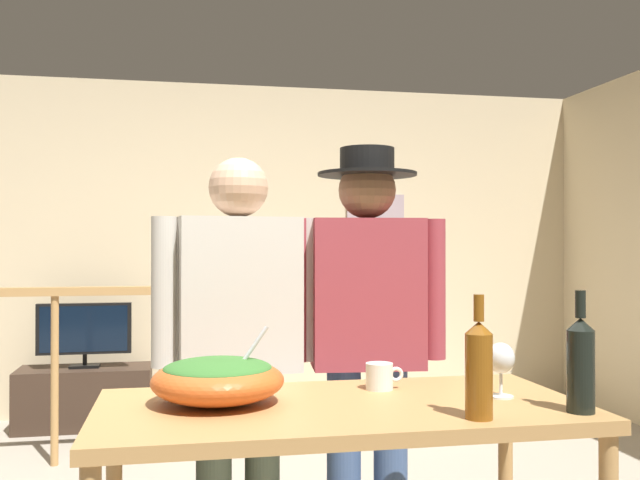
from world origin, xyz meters
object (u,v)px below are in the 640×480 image
object	(u,v)px
wine_bottle_dark	(581,363)
mug_white	(380,376)
framed_picture	(375,216)
wine_bottle_amber	(479,368)
stair_railing	(89,347)
flat_screen_tv	(84,330)
person_standing_left	(238,332)
serving_table	(341,433)
salad_bowl	(218,378)
tv_console	(85,397)
wine_glass	(501,360)
person_standing_right	(367,321)

from	to	relation	value
wine_bottle_dark	mug_white	xyz separation A→B (m)	(-0.45, 0.41, -0.09)
framed_picture	wine_bottle_amber	distance (m)	3.85
stair_railing	flat_screen_tv	xyz separation A→B (m)	(-0.13, 0.84, 0.01)
framed_picture	person_standing_left	distance (m)	3.19
wine_bottle_dark	serving_table	bearing A→B (deg)	158.91
stair_railing	salad_bowl	xyz separation A→B (m)	(0.62, -2.25, 0.21)
wine_bottle_dark	wine_bottle_amber	bearing A→B (deg)	-177.28
tv_console	mug_white	world-z (taller)	mug_white
stair_railing	wine_glass	distance (m)	2.76
stair_railing	wine_glass	bearing A→B (deg)	-57.90
tv_console	wine_bottle_amber	size ratio (longest dim) A/B	2.74
wine_bottle_dark	salad_bowl	bearing A→B (deg)	162.63
wine_bottle_dark	person_standing_right	distance (m)	0.94
serving_table	framed_picture	bearing A→B (deg)	72.81
tv_console	salad_bowl	world-z (taller)	salad_bowl
mug_white	person_standing_right	xyz separation A→B (m)	(0.08, 0.45, 0.13)
flat_screen_tv	person_standing_right	bearing A→B (deg)	-61.94
wine_bottle_amber	person_standing_right	world-z (taller)	person_standing_right
stair_railing	wine_bottle_amber	bearing A→B (deg)	-63.36
wine_glass	person_standing_left	bearing A→B (deg)	139.02
flat_screen_tv	mug_white	world-z (taller)	mug_white
wine_bottle_dark	wine_bottle_amber	distance (m)	0.30
stair_railing	flat_screen_tv	world-z (taller)	stair_railing
person_standing_right	flat_screen_tv	bearing A→B (deg)	-55.98
flat_screen_tv	wine_bottle_dark	bearing A→B (deg)	-63.07
tv_console	wine_bottle_amber	bearing A→B (deg)	-67.56
wine_glass	wine_bottle_dark	bearing A→B (deg)	-59.86
tv_console	flat_screen_tv	xyz separation A→B (m)	(0.00, -0.03, 0.47)
stair_railing	salad_bowl	distance (m)	2.34
person_standing_right	wine_glass	bearing A→B (deg)	116.93
salad_bowl	wine_bottle_amber	world-z (taller)	wine_bottle_amber
framed_picture	person_standing_left	world-z (taller)	framed_picture
wine_bottle_dark	mug_white	world-z (taller)	wine_bottle_dark
flat_screen_tv	wine_bottle_dark	world-z (taller)	wine_bottle_dark
serving_table	person_standing_right	distance (m)	0.72
serving_table	person_standing_left	size ratio (longest dim) A/B	0.88
serving_table	person_standing_left	xyz separation A→B (m)	(-0.25, 0.62, 0.22)
flat_screen_tv	wine_glass	world-z (taller)	wine_glass
person_standing_left	wine_bottle_amber	bearing A→B (deg)	116.70
serving_table	wine_bottle_dark	distance (m)	0.70
mug_white	wine_bottle_dark	bearing A→B (deg)	-42.06
mug_white	person_standing_left	xyz separation A→B (m)	(-0.41, 0.45, 0.10)
stair_railing	mug_white	xyz separation A→B (m)	(1.14, -2.14, 0.18)
mug_white	wine_glass	bearing A→B (deg)	-29.90
framed_picture	tv_console	bearing A→B (deg)	-172.42
wine_bottle_dark	person_standing_left	world-z (taller)	person_standing_left
wine_glass	stair_railing	bearing A→B (deg)	122.10
tv_console	wine_bottle_dark	size ratio (longest dim) A/B	2.69
framed_picture	mug_white	size ratio (longest dim) A/B	3.81
framed_picture	person_standing_right	xyz separation A→B (m)	(-0.83, -2.85, -0.53)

